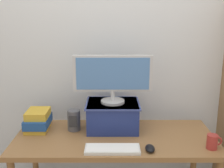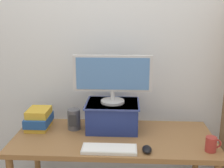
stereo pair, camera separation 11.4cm
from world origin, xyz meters
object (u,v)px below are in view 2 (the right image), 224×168
desk (114,145)px  keyboard (109,149)px  riser_box (113,115)px  computer_monitor (113,76)px  coffee_mug (211,144)px  computer_mouse (147,149)px  desk_speaker (74,119)px  book_stack (39,119)px

desk → keyboard: keyboard is taller
riser_box → computer_monitor: bearing=-90.0°
coffee_mug → computer_mouse: bearing=-175.8°
riser_box → desk_speaker: (-0.30, -0.03, -0.03)m
computer_monitor → book_stack: (-0.59, -0.02, -0.35)m
coffee_mug → desk_speaker: desk_speaker is taller
computer_monitor → keyboard: bearing=-90.4°
riser_box → keyboard: (-0.00, -0.37, -0.10)m
desk → coffee_mug: size_ratio=14.00×
desk_speaker → computer_monitor: bearing=5.0°
computer_mouse → computer_monitor: bearing=123.9°
desk → computer_monitor: bearing=96.4°
book_stack → desk_speaker: 0.28m
computer_mouse → desk_speaker: bearing=148.1°
computer_monitor → book_stack: bearing=-178.5°
computer_monitor → desk: bearing=-83.6°
computer_monitor → desk_speaker: 0.46m
desk → riser_box: (-0.02, 0.14, 0.19)m
desk → book_stack: (-0.60, 0.13, 0.15)m
riser_box → book_stack: size_ratio=1.65×
riser_box → computer_monitor: 0.31m
computer_monitor → computer_mouse: (0.25, -0.37, -0.41)m
coffee_mug → desk_speaker: bearing=162.3°
riser_box → desk_speaker: bearing=-174.7°
riser_box → desk_speaker: riser_box is taller
coffee_mug → desk_speaker: size_ratio=0.65×
computer_monitor → coffee_mug: computer_monitor is taller
desk → keyboard: (-0.02, -0.23, 0.09)m
riser_box → book_stack: (-0.59, -0.02, -0.04)m
desk_speaker → computer_mouse: bearing=-31.9°
computer_monitor → computer_mouse: 0.61m
computer_monitor → coffee_mug: size_ratio=5.65×
desk_speaker → book_stack: bearing=177.8°
computer_monitor → keyboard: computer_monitor is taller
desk_speaker → riser_box: bearing=5.3°
coffee_mug → book_stack: bearing=165.7°
book_stack → desk_speaker: size_ratio=1.54×
coffee_mug → computer_monitor: bearing=153.3°
desk → coffee_mug: (0.66, -0.20, 0.13)m
desk → keyboard: bearing=-94.7°
riser_box → keyboard: riser_box is taller
book_stack → keyboard: bearing=-31.2°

